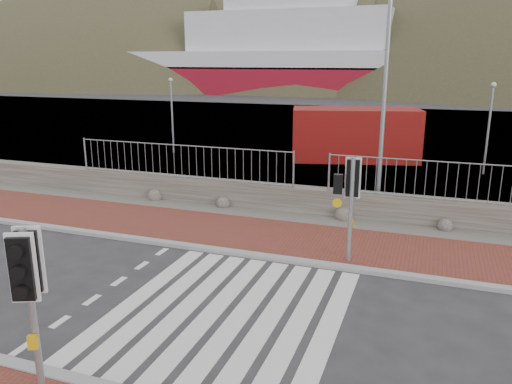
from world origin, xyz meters
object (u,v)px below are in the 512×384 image
at_px(ferry, 250,58).
at_px(traffic_signal_near, 28,279).
at_px(traffic_signal_far, 350,188).
at_px(shipping_container, 355,134).
at_px(streetlight, 390,73).

distance_m(ferry, traffic_signal_near, 75.05).
bearing_deg(ferry, traffic_signal_near, -72.13).
relative_size(traffic_signal_near, traffic_signal_far, 1.01).
bearing_deg(traffic_signal_near, shipping_container, 62.20).
xyz_separation_m(ferry, shipping_container, (24.51, -50.57, -4.03)).
xyz_separation_m(traffic_signal_far, streetlight, (0.36, 4.70, 2.66)).
bearing_deg(traffic_signal_far, traffic_signal_near, 58.80).
distance_m(ferry, streetlight, 65.53).
height_order(traffic_signal_far, streetlight, streetlight).
relative_size(traffic_signal_near, streetlight, 0.34).
xyz_separation_m(ferry, streetlight, (26.89, -59.75, -0.70)).
bearing_deg(traffic_signal_far, shipping_container, -85.93).
height_order(ferry, traffic_signal_far, ferry).
distance_m(ferry, shipping_container, 56.34).
bearing_deg(traffic_signal_far, ferry, -71.84).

